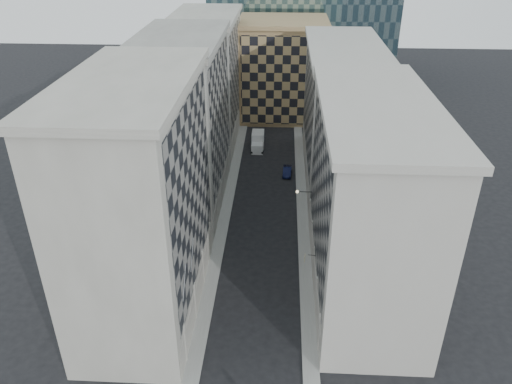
% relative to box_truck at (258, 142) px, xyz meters
% --- Properties ---
extents(sidewalk_west, '(1.50, 100.00, 0.15)m').
position_rel_box_truck_xyz_m(sidewalk_west, '(-3.29, -20.75, -1.14)').
color(sidewalk_west, gray).
rests_on(sidewalk_west, ground).
extents(sidewalk_east, '(1.50, 100.00, 0.15)m').
position_rel_box_truck_xyz_m(sidewalk_east, '(7.21, -20.75, -1.14)').
color(sidewalk_east, gray).
rests_on(sidewalk_east, ground).
extents(bldg_left_a, '(10.80, 22.80, 23.70)m').
position_rel_box_truck_xyz_m(bldg_left_a, '(-8.92, -39.75, 10.61)').
color(bldg_left_a, '#A09C90').
rests_on(bldg_left_a, ground).
extents(bldg_left_b, '(10.80, 22.80, 22.70)m').
position_rel_box_truck_xyz_m(bldg_left_b, '(-8.92, -17.75, 10.11)').
color(bldg_left_b, gray).
rests_on(bldg_left_b, ground).
extents(bldg_left_c, '(10.80, 22.80, 21.70)m').
position_rel_box_truck_xyz_m(bldg_left_c, '(-8.92, 4.25, 9.61)').
color(bldg_left_c, '#A09C90').
rests_on(bldg_left_c, ground).
extents(bldg_right_a, '(10.80, 26.80, 20.70)m').
position_rel_box_truck_xyz_m(bldg_right_a, '(12.84, -35.75, 9.11)').
color(bldg_right_a, '#B0ABA1').
rests_on(bldg_right_a, ground).
extents(bldg_right_b, '(10.80, 28.80, 19.70)m').
position_rel_box_truck_xyz_m(bldg_right_b, '(12.85, -8.75, 8.63)').
color(bldg_right_b, '#B0ABA1').
rests_on(bldg_right_b, ground).
extents(tan_block, '(16.80, 14.80, 18.80)m').
position_rel_box_truck_xyz_m(tan_block, '(3.96, 17.14, 8.22)').
color(tan_block, '#A28855').
rests_on(tan_block, ground).
extents(flagpoles_left, '(0.10, 6.33, 2.33)m').
position_rel_box_truck_xyz_m(flagpoles_left, '(-3.94, -44.75, 6.78)').
color(flagpoles_left, gray).
rests_on(flagpoles_left, ground).
extents(bracket_lamp, '(1.98, 0.36, 0.36)m').
position_rel_box_truck_xyz_m(bracket_lamp, '(6.34, -26.75, 4.98)').
color(bracket_lamp, black).
rests_on(bracket_lamp, ground).
extents(box_truck, '(2.08, 5.10, 2.80)m').
position_rel_box_truck_xyz_m(box_truck, '(0.00, 0.00, 0.00)').
color(box_truck, silver).
rests_on(box_truck, ground).
extents(dark_car, '(1.45, 3.75, 1.22)m').
position_rel_box_truck_xyz_m(dark_car, '(5.11, -9.98, -0.61)').
color(dark_car, '#0E1435').
rests_on(dark_car, ground).
extents(shop_sign, '(1.17, 0.69, 0.77)m').
position_rel_box_truck_xyz_m(shop_sign, '(6.92, -36.95, 2.62)').
color(shop_sign, black).
rests_on(shop_sign, ground).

